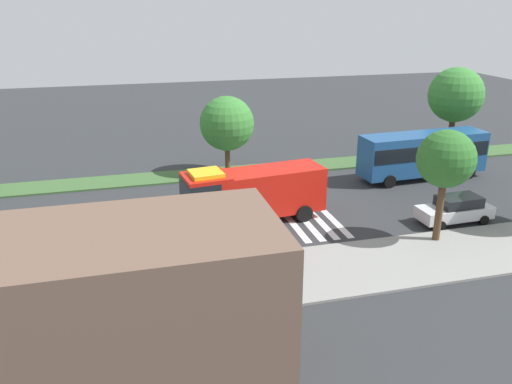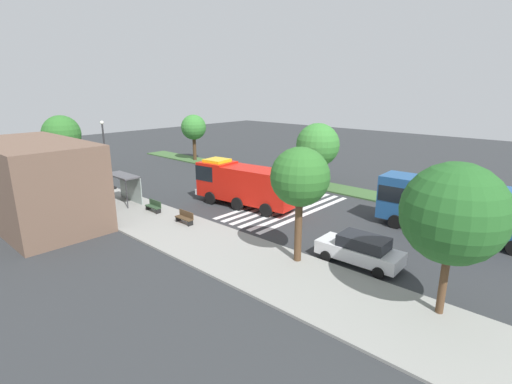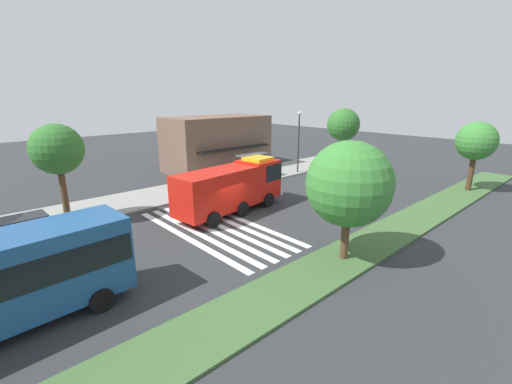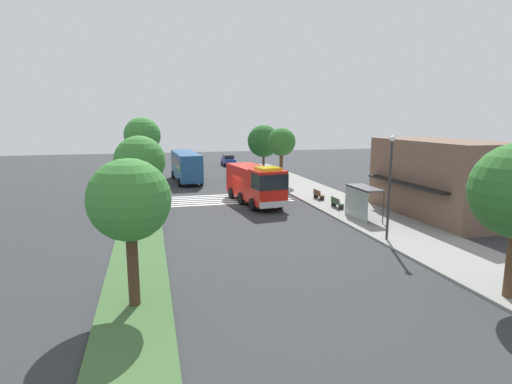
# 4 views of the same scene
# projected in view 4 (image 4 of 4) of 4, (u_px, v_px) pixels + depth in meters

# --- Properties ---
(ground_plane) EXTENTS (120.00, 120.00, 0.00)m
(ground_plane) POSITION_uv_depth(u_px,v_px,m) (232.00, 203.00, 38.62)
(ground_plane) COLOR #2D3033
(sidewalk) EXTENTS (60.00, 5.56, 0.14)m
(sidewalk) POSITION_uv_depth(u_px,v_px,m) (325.00, 197.00, 40.91)
(sidewalk) COLOR gray
(sidewalk) RESTS_ON ground_plane
(median_strip) EXTENTS (60.00, 3.00, 0.14)m
(median_strip) POSITION_uv_depth(u_px,v_px,m) (142.00, 206.00, 36.61)
(median_strip) COLOR #3D6033
(median_strip) RESTS_ON ground_plane
(crosswalk) EXTENTS (4.95, 11.93, 0.01)m
(crosswalk) POSITION_uv_depth(u_px,v_px,m) (228.00, 199.00, 40.32)
(crosswalk) COLOR silver
(crosswalk) RESTS_ON ground_plane
(fire_truck) EXTENTS (9.46, 3.69, 3.73)m
(fire_truck) POSITION_uv_depth(u_px,v_px,m) (256.00, 183.00, 37.50)
(fire_truck) COLOR red
(fire_truck) RESTS_ON ground_plane
(parked_car_west) EXTENTS (4.44, 2.08, 1.78)m
(parked_car_west) POSITION_uv_depth(u_px,v_px,m) (228.00, 160.00, 68.88)
(parked_car_west) COLOR navy
(parked_car_west) RESTS_ON ground_plane
(parked_car_mid) EXTENTS (4.85, 2.17, 1.75)m
(parked_car_mid) POSITION_uv_depth(u_px,v_px,m) (257.00, 175.00, 50.67)
(parked_car_mid) COLOR silver
(parked_car_mid) RESTS_ON ground_plane
(transit_bus) EXTENTS (10.40, 3.25, 3.64)m
(transit_bus) POSITION_uv_depth(u_px,v_px,m) (186.00, 165.00, 50.96)
(transit_bus) COLOR navy
(transit_bus) RESTS_ON ground_plane
(bus_stop_shelter) EXTENTS (3.50, 1.40, 2.46)m
(bus_stop_shelter) POSITION_uv_depth(u_px,v_px,m) (360.00, 196.00, 31.58)
(bus_stop_shelter) COLOR #4C4C51
(bus_stop_shelter) RESTS_ON sidewalk
(bench_near_shelter) EXTENTS (1.60, 0.50, 0.90)m
(bench_near_shelter) POSITION_uv_depth(u_px,v_px,m) (337.00, 203.00, 35.62)
(bench_near_shelter) COLOR #2D472D
(bench_near_shelter) RESTS_ON sidewalk
(bench_west_of_shelter) EXTENTS (1.60, 0.50, 0.90)m
(bench_west_of_shelter) POSITION_uv_depth(u_px,v_px,m) (318.00, 194.00, 39.48)
(bench_west_of_shelter) COLOR #4C3823
(bench_west_of_shelter) RESTS_ON sidewalk
(street_lamp) EXTENTS (0.36, 0.36, 6.59)m
(street_lamp) POSITION_uv_depth(u_px,v_px,m) (390.00, 180.00, 25.75)
(street_lamp) COLOR #2D2D30
(street_lamp) RESTS_ON sidewalk
(storefront_building) EXTENTS (11.84, 6.72, 6.09)m
(storefront_building) POSITION_uv_depth(u_px,v_px,m) (441.00, 179.00, 32.76)
(storefront_building) COLOR brown
(storefront_building) RESTS_ON ground_plane
(sidewalk_tree_far_west) EXTENTS (4.30, 4.30, 6.79)m
(sidewalk_tree_far_west) POSITION_uv_depth(u_px,v_px,m) (264.00, 141.00, 55.32)
(sidewalk_tree_far_west) COLOR #513823
(sidewalk_tree_far_west) RESTS_ON sidewalk
(sidewalk_tree_west) EXTENTS (3.27, 3.27, 6.59)m
(sidewalk_tree_west) POSITION_uv_depth(u_px,v_px,m) (281.00, 142.00, 47.85)
(sidewalk_tree_west) COLOR #513823
(sidewalk_tree_west) RESTS_ON sidewalk
(median_tree_far_west) EXTENTS (4.82, 4.82, 7.83)m
(median_tree_far_west) POSITION_uv_depth(u_px,v_px,m) (142.00, 135.00, 54.84)
(median_tree_far_west) COLOR #47301E
(median_tree_far_west) RESTS_ON median_strip
(median_tree_west) EXTENTS (4.35, 4.35, 6.21)m
(median_tree_west) POSITION_uv_depth(u_px,v_px,m) (140.00, 161.00, 35.35)
(median_tree_west) COLOR #513823
(median_tree_west) RESTS_ON median_strip
(median_tree_center) EXTENTS (3.33, 3.33, 6.11)m
(median_tree_center) POSITION_uv_depth(u_px,v_px,m) (129.00, 201.00, 16.44)
(median_tree_center) COLOR #47301E
(median_tree_center) RESTS_ON median_strip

